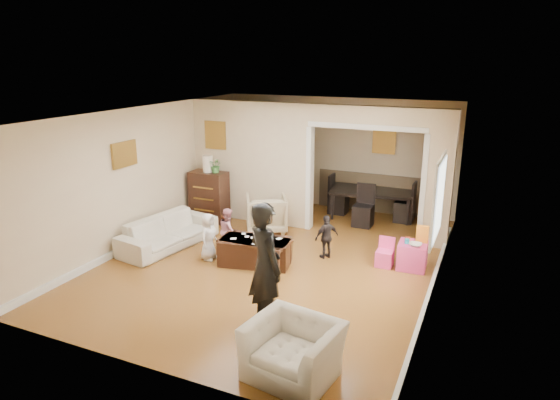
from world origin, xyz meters
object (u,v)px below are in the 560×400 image
at_px(cyan_cup, 407,241).
at_px(child_toddler, 327,237).
at_px(coffee_table, 255,252).
at_px(dining_table, 371,204).
at_px(armchair_back, 266,213).
at_px(child_kneel_a, 208,237).
at_px(child_kneel_b, 228,230).
at_px(adult_person, 265,266).
at_px(sofa, 168,232).
at_px(table_lamp, 208,164).
at_px(coffee_cup, 259,239).
at_px(play_table, 412,256).
at_px(armchair_front, 293,350).
at_px(dresser, 209,196).

relative_size(cyan_cup, child_toddler, 0.10).
relative_size(coffee_table, child_toddler, 1.50).
relative_size(dining_table, child_toddler, 2.24).
xyz_separation_m(armchair_back, child_kneel_a, (-0.30, -1.76, 0.05)).
distance_m(child_kneel_a, child_kneel_b, 0.47).
relative_size(adult_person, child_kneel_b, 2.09).
relative_size(sofa, table_lamp, 5.52).
xyz_separation_m(coffee_cup, adult_person, (0.95, -1.72, 0.37)).
relative_size(play_table, dining_table, 0.26).
bearing_deg(play_table, dining_table, 118.59).
xyz_separation_m(armchair_front, coffee_cup, (-1.69, 2.55, 0.18)).
relative_size(table_lamp, coffee_table, 0.30).
bearing_deg(sofa, dining_table, -33.28).
height_order(dining_table, child_kneel_a, child_kneel_a).
bearing_deg(adult_person, armchair_back, -28.76).
xyz_separation_m(dresser, table_lamp, (0.00, 0.00, 0.73)).
relative_size(dresser, adult_person, 0.63).
height_order(play_table, adult_person, adult_person).
height_order(dresser, child_kneel_b, dresser).
relative_size(play_table, child_toddler, 0.59).
xyz_separation_m(armchair_back, dining_table, (1.76, 1.75, -0.06)).
xyz_separation_m(play_table, child_kneel_b, (-3.23, -0.62, 0.19)).
relative_size(coffee_table, cyan_cup, 15.04).
relative_size(adult_person, child_toddler, 2.17).
bearing_deg(adult_person, table_lamp, -13.05).
xyz_separation_m(coffee_table, play_table, (2.53, 0.92, 0.00)).
bearing_deg(table_lamp, coffee_table, -40.70).
bearing_deg(adult_person, child_kneel_a, -4.65).
bearing_deg(child_kneel_a, armchair_back, -11.37).
distance_m(armchair_back, adult_person, 3.78).
xyz_separation_m(armchair_front, table_lamp, (-3.78, 4.31, 0.96)).
height_order(armchair_back, coffee_cup, armchair_back).
xyz_separation_m(child_kneel_a, child_kneel_b, (0.15, 0.45, -0.01)).
xyz_separation_m(dresser, cyan_cup, (4.42, -0.83, -0.05)).
bearing_deg(child_toddler, armchair_back, -79.97).
distance_m(armchair_back, coffee_cup, 1.79).
bearing_deg(dining_table, table_lamp, -162.26).
distance_m(dresser, cyan_cup, 4.50).
relative_size(armchair_back, armchair_front, 0.85).
relative_size(coffee_cup, child_kneel_a, 0.12).
bearing_deg(sofa, armchair_back, -30.63).
distance_m(sofa, dresser, 1.68).
bearing_deg(table_lamp, sofa, -86.14).
xyz_separation_m(sofa, adult_person, (2.92, -1.83, 0.58)).
height_order(sofa, child_kneel_b, child_kneel_b).
xyz_separation_m(armchair_back, armchair_front, (2.35, -4.21, -0.06)).
bearing_deg(coffee_cup, sofa, 176.95).
distance_m(coffee_table, child_kneel_a, 0.89).
distance_m(sofa, coffee_table, 1.88).
xyz_separation_m(table_lamp, dining_table, (3.19, 1.65, -0.96)).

